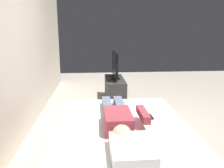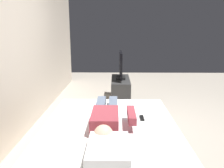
{
  "view_description": "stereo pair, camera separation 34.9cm",
  "coord_description": "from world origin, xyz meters",
  "px_view_note": "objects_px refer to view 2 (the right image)",
  "views": [
    {
      "loc": [
        -3.41,
        0.68,
        1.55
      ],
      "look_at": [
        0.23,
        0.39,
        0.69
      ],
      "focal_mm": 36.69,
      "sensor_mm": 36.0,
      "label": 1
    },
    {
      "loc": [
        -3.42,
        0.33,
        1.55
      ],
      "look_at": [
        0.23,
        0.39,
        0.69
      ],
      "focal_mm": 36.69,
      "sensor_mm": 36.0,
      "label": 2
    }
  ],
  "objects_px": {
    "bed": "(110,147)",
    "remote": "(142,118)",
    "pillow": "(108,151)",
    "tv_stand": "(120,90)",
    "tv": "(121,66)",
    "person": "(107,117)"
  },
  "relations": [
    {
      "from": "bed",
      "to": "tv_stand",
      "type": "height_order",
      "value": "bed"
    },
    {
      "from": "tv",
      "to": "tv_stand",
      "type": "bearing_deg",
      "value": 90.0
    },
    {
      "from": "pillow",
      "to": "tv_stand",
      "type": "relative_size",
      "value": 0.44
    },
    {
      "from": "pillow",
      "to": "person",
      "type": "bearing_deg",
      "value": 3.09
    },
    {
      "from": "remote",
      "to": "tv_stand",
      "type": "relative_size",
      "value": 0.14
    },
    {
      "from": "person",
      "to": "tv_stand",
      "type": "bearing_deg",
      "value": -4.6
    },
    {
      "from": "person",
      "to": "tv_stand",
      "type": "xyz_separation_m",
      "value": [
        2.59,
        -0.21,
        -0.37
      ]
    },
    {
      "from": "pillow",
      "to": "remote",
      "type": "xyz_separation_m",
      "value": [
        0.84,
        -0.37,
        -0.05
      ]
    },
    {
      "from": "tv",
      "to": "remote",
      "type": "bearing_deg",
      "value": -175.38
    },
    {
      "from": "person",
      "to": "bed",
      "type": "bearing_deg",
      "value": -127.6
    },
    {
      "from": "bed",
      "to": "pillow",
      "type": "height_order",
      "value": "pillow"
    },
    {
      "from": "remote",
      "to": "tv",
      "type": "relative_size",
      "value": 0.17
    },
    {
      "from": "tv_stand",
      "to": "bed",
      "type": "bearing_deg",
      "value": 176.27
    },
    {
      "from": "bed",
      "to": "tv",
      "type": "xyz_separation_m",
      "value": [
        2.62,
        -0.17,
        0.52
      ]
    },
    {
      "from": "bed",
      "to": "remote",
      "type": "height_order",
      "value": "remote"
    },
    {
      "from": "bed",
      "to": "tv_stand",
      "type": "distance_m",
      "value": 2.62
    },
    {
      "from": "remote",
      "to": "tv",
      "type": "height_order",
      "value": "tv"
    },
    {
      "from": "pillow",
      "to": "tv",
      "type": "bearing_deg",
      "value": -2.98
    },
    {
      "from": "person",
      "to": "remote",
      "type": "height_order",
      "value": "person"
    },
    {
      "from": "pillow",
      "to": "remote",
      "type": "height_order",
      "value": "pillow"
    },
    {
      "from": "bed",
      "to": "tv",
      "type": "relative_size",
      "value": 2.24
    },
    {
      "from": "tv_stand",
      "to": "pillow",
      "type": "bearing_deg",
      "value": 177.02
    }
  ]
}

